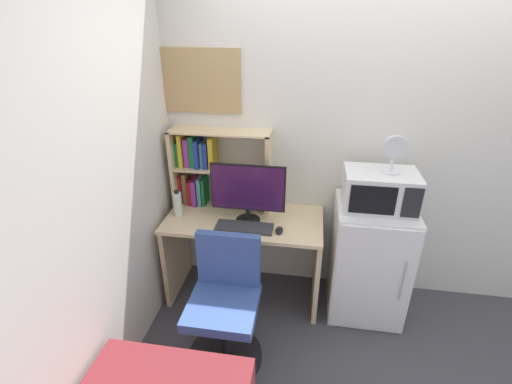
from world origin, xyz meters
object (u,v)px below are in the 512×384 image
object	(u,v)px
hutch_bookshelf	(207,166)
wall_corkboard	(190,81)
monitor	(248,191)
mini_fridge	(368,260)
desk_chair	(225,309)
desk_fan	(394,152)
water_bottle	(178,204)
microwave	(380,190)
computer_mouse	(279,230)
keyboard	(244,227)

from	to	relation	value
hutch_bookshelf	wall_corkboard	bearing A→B (deg)	143.29
monitor	wall_corkboard	xyz separation A→B (m)	(-0.49, 0.32, 0.72)
mini_fridge	desk_chair	size ratio (longest dim) A/B	1.04
desk_fan	desk_chair	xyz separation A→B (m)	(-1.05, -0.61, -0.96)
desk_fan	desk_chair	world-z (taller)	desk_fan
monitor	mini_fridge	world-z (taller)	monitor
hutch_bookshelf	monitor	xyz separation A→B (m)	(0.38, -0.23, -0.08)
water_bottle	wall_corkboard	size ratio (longest dim) A/B	0.28
monitor	desk_fan	distance (m)	1.05
microwave	desk_fan	bearing A→B (deg)	-6.12
monitor	desk_chair	size ratio (longest dim) A/B	0.62
computer_mouse	desk_fan	world-z (taller)	desk_fan
microwave	water_bottle	bearing A→B (deg)	-178.82
keyboard	desk_chair	distance (m)	0.60
hutch_bookshelf	wall_corkboard	size ratio (longest dim) A/B	1.01
hutch_bookshelf	desk_fan	xyz separation A→B (m)	(1.37, -0.20, 0.26)
computer_mouse	mini_fridge	bearing A→B (deg)	12.71
water_bottle	wall_corkboard	bearing A→B (deg)	78.04
water_bottle	desk_fan	world-z (taller)	desk_fan
hutch_bookshelf	microwave	world-z (taller)	hutch_bookshelf
hutch_bookshelf	wall_corkboard	world-z (taller)	wall_corkboard
hutch_bookshelf	desk_chair	world-z (taller)	hutch_bookshelf
keyboard	mini_fridge	bearing A→B (deg)	8.82
computer_mouse	desk_fan	bearing A→B (deg)	11.68
water_bottle	microwave	size ratio (longest dim) A/B	0.43
monitor	microwave	xyz separation A→B (m)	(0.94, 0.04, 0.06)
desk_chair	computer_mouse	bearing A→B (deg)	56.29
computer_mouse	wall_corkboard	xyz separation A→B (m)	(-0.75, 0.44, 0.97)
water_bottle	mini_fridge	size ratio (longest dim) A/B	0.23
monitor	computer_mouse	size ratio (longest dim) A/B	5.45
hutch_bookshelf	water_bottle	distance (m)	0.38
hutch_bookshelf	computer_mouse	bearing A→B (deg)	-29.36
water_bottle	wall_corkboard	distance (m)	0.94
microwave	wall_corkboard	bearing A→B (deg)	168.81
hutch_bookshelf	desk_chair	xyz separation A→B (m)	(0.32, -0.82, -0.70)
microwave	mini_fridge	bearing A→B (deg)	-90.32
mini_fridge	wall_corkboard	distance (m)	1.93
computer_mouse	microwave	bearing A→B (deg)	12.95
desk_chair	monitor	bearing A→B (deg)	84.52
computer_mouse	desk_chair	world-z (taller)	desk_chair
wall_corkboard	microwave	bearing A→B (deg)	-11.19
keyboard	wall_corkboard	size ratio (longest dim) A/B	0.55
hutch_bookshelf	computer_mouse	world-z (taller)	hutch_bookshelf
keyboard	desk_chair	bearing A→B (deg)	-95.80
computer_mouse	wall_corkboard	size ratio (longest dim) A/B	0.13
microwave	desk_chair	size ratio (longest dim) A/B	0.56
mini_fridge	monitor	bearing A→B (deg)	-177.81
monitor	desk_chair	distance (m)	0.85
monitor	desk_chair	xyz separation A→B (m)	(-0.06, -0.58, -0.61)
desk_chair	microwave	bearing A→B (deg)	31.91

